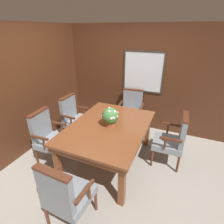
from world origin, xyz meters
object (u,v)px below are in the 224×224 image
at_px(chair_left_far, 74,117).
at_px(chair_head_near, 65,194).
at_px(chair_left_near, 48,136).
at_px(chair_right_far, 173,139).
at_px(potted_plant, 110,117).
at_px(dining_table, 109,130).
at_px(chair_head_far, 131,109).

relative_size(chair_left_far, chair_head_near, 1.00).
distance_m(chair_head_near, chair_left_near, 1.41).
relative_size(chair_right_far, potted_plant, 2.92).
bearing_deg(potted_plant, chair_left_far, 158.90).
bearing_deg(dining_table, chair_head_near, -89.20).
height_order(chair_head_far, potted_plant, potted_plant).
distance_m(dining_table, chair_left_near, 1.13).
height_order(chair_left_far, chair_right_far, same).
distance_m(dining_table, potted_plant, 0.27).
bearing_deg(potted_plant, chair_left_near, -159.18).
xyz_separation_m(chair_head_near, potted_plant, (0.01, 1.33, 0.42)).
distance_m(chair_left_near, potted_plant, 1.23).
xyz_separation_m(chair_head_far, chair_left_near, (-1.06, -1.73, 0.00)).
xyz_separation_m(chair_left_far, chair_head_near, (1.06, -1.74, 0.00)).
height_order(dining_table, chair_left_far, chair_left_far).
bearing_deg(potted_plant, dining_table, -176.58).
bearing_deg(chair_head_far, chair_right_far, -45.11).
bearing_deg(chair_head_near, dining_table, -86.72).
distance_m(chair_right_far, chair_head_near, 2.04).
bearing_deg(chair_right_far, chair_left_far, -92.37).
distance_m(dining_table, chair_right_far, 1.18).
xyz_separation_m(dining_table, chair_head_far, (0.01, 1.32, -0.15)).
height_order(chair_head_near, potted_plant, potted_plant).
bearing_deg(dining_table, chair_left_near, -158.71).
relative_size(dining_table, chair_right_far, 1.76).
xyz_separation_m(dining_table, chair_head_near, (0.02, -1.33, -0.15)).
distance_m(dining_table, chair_left_far, 1.13).
distance_m(chair_head_far, potted_plant, 1.38).
distance_m(chair_right_far, chair_head_far, 1.41).
xyz_separation_m(chair_head_near, chair_left_near, (-1.07, 0.92, 0.00)).
distance_m(dining_table, chair_head_far, 1.33).
bearing_deg(chair_head_near, chair_left_near, -38.22).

